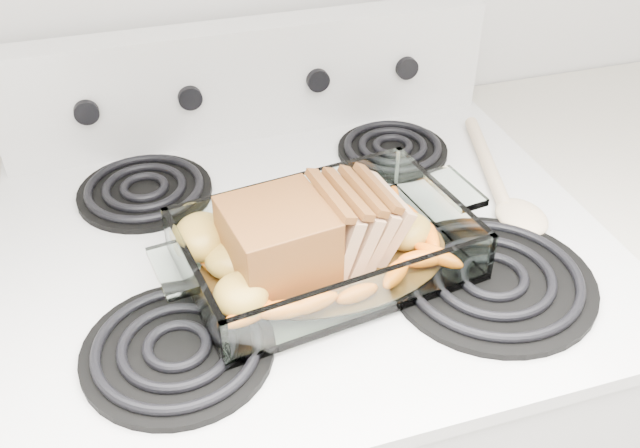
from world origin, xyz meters
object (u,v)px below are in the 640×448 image
object	(u,v)px
baking_dish	(325,253)
counter_right	(636,363)
pork_roast	(300,235)
electric_range	(308,444)

from	to	relation	value
baking_dish	counter_right	bearing A→B (deg)	-1.58
baking_dish	pork_roast	size ratio (longest dim) A/B	1.55
electric_range	counter_right	xyz separation A→B (m)	(0.66, -0.00, -0.02)
electric_range	pork_roast	world-z (taller)	electric_range
electric_range	baking_dish	world-z (taller)	electric_range
electric_range	counter_right	bearing A→B (deg)	-0.10
counter_right	electric_range	bearing A→B (deg)	179.90
counter_right	pork_roast	distance (m)	0.87
electric_range	pork_roast	distance (m)	0.52
counter_right	baking_dish	xyz separation A→B (m)	(-0.66, -0.07, 0.50)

